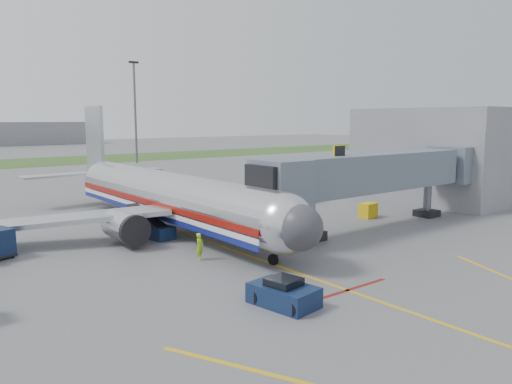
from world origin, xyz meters
TOP-DOWN VIEW (x-y plane):
  - ground at (0.00, 0.00)m, footprint 400.00×400.00m
  - apron_markings at (0.00, -7.40)m, footprint 21.52×50.00m
  - airliner at (0.00, 15.25)m, footprint 32.10×35.67m
  - jet_bridge at (12.86, 5.00)m, footprint 25.30×4.00m
  - terminal at (30.00, 10.00)m, footprint 10.00×16.00m
  - light_mast_right at (25.00, 75.00)m, footprint 2.00×0.44m
  - pushback_tug at (-4.00, -3.50)m, footprint 2.45×3.49m
  - belt_loader at (-2.51, 13.23)m, footprint 2.07×4.78m
  - ground_power_cart at (16.33, 8.00)m, footprint 1.76×1.29m
  - ramp_worker at (-3.00, 5.64)m, footprint 0.75×0.66m

SIDE VIEW (x-z plane):
  - ground at x=0.00m, z-range 0.00..0.00m
  - apron_markings at x=0.00m, z-range 0.00..0.01m
  - pushback_tug at x=-4.00m, z-range -0.11..1.23m
  - belt_loader at x=-2.51m, z-range -0.57..1.70m
  - ground_power_cart at x=16.33m, z-range -0.01..1.30m
  - ramp_worker at x=-3.00m, z-range 0.00..1.72m
  - airliner at x=0.00m, z-range -2.48..7.77m
  - jet_bridge at x=12.86m, z-range 1.02..7.92m
  - terminal at x=30.00m, z-range 0.00..10.00m
  - light_mast_right at x=25.00m, z-range 0.58..20.98m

